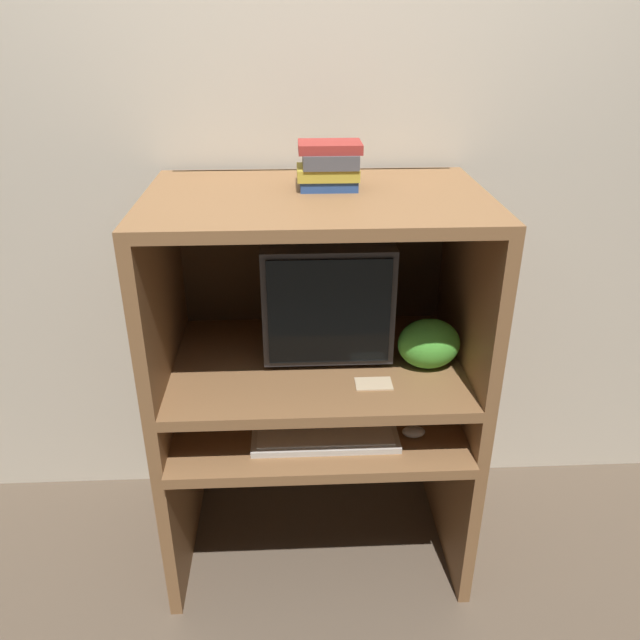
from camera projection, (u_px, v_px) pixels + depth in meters
The scene contains 11 objects.
ground_plane at pixel (322, 608), 2.13m from camera, with size 12.00×12.00×0.00m, color brown.
wall_back at pixel (312, 179), 2.21m from camera, with size 6.00×0.06×2.60m.
desk_base at pixel (318, 466), 2.22m from camera, with size 1.02×0.69×0.60m.
desk_monitor_shelf at pixel (317, 370), 2.10m from camera, with size 1.02×0.67×0.19m.
hutch_upper at pixel (316, 248), 1.94m from camera, with size 1.02×0.67×0.56m.
crt_monitor at pixel (326, 290), 2.08m from camera, with size 0.42×0.38×0.40m.
keyboard at pixel (325, 437), 1.99m from camera, with size 0.47×0.16×0.03m.
mouse at pixel (414, 432), 2.01m from camera, with size 0.07×0.05×0.03m.
snack_bag at pixel (429, 344), 2.01m from camera, with size 0.20×0.15×0.16m.
book_stack at pixel (329, 165), 1.86m from camera, with size 0.19×0.14×0.14m.
paper_card at pixel (374, 384), 1.94m from camera, with size 0.11×0.07×0.00m.
Camera 1 is at (-0.08, -1.47, 1.83)m, focal length 35.00 mm.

